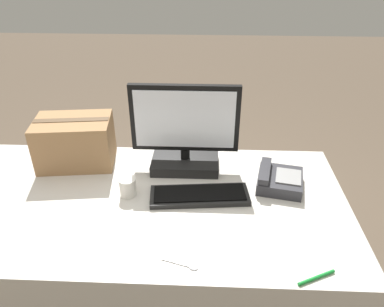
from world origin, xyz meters
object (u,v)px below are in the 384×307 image
Objects in this scene: desk_phone at (278,180)px; cardboard_box at (75,142)px; spoon at (186,265)px; keyboard at (200,195)px; pen_marker at (316,277)px; monitor at (185,137)px; paper_cup_right at (128,187)px.

cardboard_box is at bearing -177.67° from desk_phone.
keyboard is at bearing 101.48° from spoon.
cardboard_box is at bearing 151.12° from keyboard.
keyboard is 3.21× the size of pen_marker.
monitor is at bearing 101.71° from keyboard.
paper_cup_right is 0.84m from pen_marker.
monitor is 0.55m from cardboard_box.
keyboard is 0.68m from cardboard_box.
paper_cup_right is at bearing 123.46° from pen_marker.
paper_cup_right reaches higher than pen_marker.
paper_cup_right is (-0.67, -0.10, 0.01)m from desk_phone.
cardboard_box reaches higher than desk_phone.
cardboard_box is (-0.30, 0.26, 0.07)m from paper_cup_right.
desk_phone is at bearing 8.27° from paper_cup_right.
pen_marker is (0.48, -0.68, -0.16)m from monitor.
spoon is at bearing -48.50° from cardboard_box.
desk_phone is 1.73× the size of spoon.
paper_cup_right is 0.22× the size of cardboard_box.
paper_cup_right is at bearing -134.54° from monitor.
pen_marker is (0.44, -0.04, 0.00)m from spoon.
pen_marker is (0.05, -0.53, -0.03)m from desk_phone.
desk_phone is 0.64m from spoon.
pen_marker is at bearing -34.14° from cardboard_box.
spoon is at bearing -116.80° from desk_phone.
cardboard_box is (-0.54, 0.02, -0.05)m from monitor.
monitor is 3.62× the size of spoon.
pen_marker is at bearing -31.11° from paper_cup_right.
monitor is 0.36m from paper_cup_right.
monitor is 5.90× the size of paper_cup_right.
cardboard_box is at bearing 139.48° from paper_cup_right.
spoon is at bearing -86.46° from monitor.
desk_phone is 0.54m from pen_marker.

